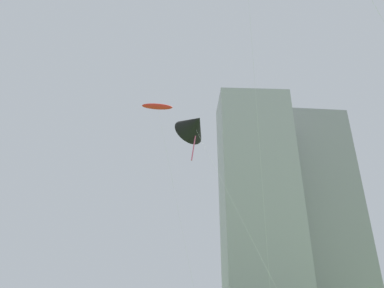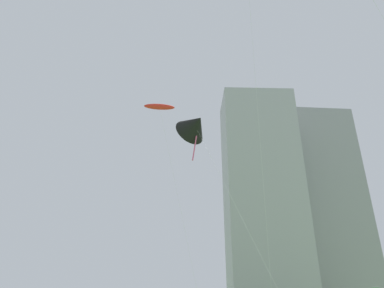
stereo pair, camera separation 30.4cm
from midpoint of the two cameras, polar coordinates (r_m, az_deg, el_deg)
name	(u,v)px [view 2 (the right image)]	position (r m, az deg, el deg)	size (l,w,h in m)	color
kite_flying_2	(160,107)	(47.50, -4.52, 5.36)	(8.41, 3.29, 28.09)	silver
kite_flying_3	(195,125)	(32.16, 0.70, 2.72)	(6.78, 8.82, 19.45)	silver
distant_highrise_0	(264,209)	(119.29, 10.51, -9.21)	(22.33, 15.31, 75.65)	#A8A8AD
distant_highrise_1	(332,221)	(136.83, 19.60, -10.41)	(20.35, 16.07, 75.69)	#939399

